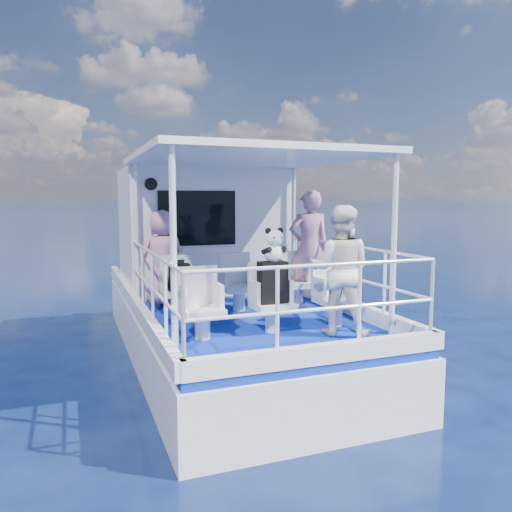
{
  "coord_description": "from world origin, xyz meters",
  "views": [
    {
      "loc": [
        -2.35,
        -6.76,
        2.56
      ],
      "look_at": [
        0.05,
        -0.4,
        1.78
      ],
      "focal_mm": 35.0,
      "sensor_mm": 36.0,
      "label": 1
    }
  ],
  "objects_px": {
    "passenger_stbd_aft": "(340,270)",
    "panda": "(274,245)",
    "passenger_port_fwd": "(163,258)",
    "backpack_center": "(272,282)"
  },
  "relations": [
    {
      "from": "backpack_center",
      "to": "passenger_stbd_aft",
      "type": "bearing_deg",
      "value": -22.77
    },
    {
      "from": "passenger_port_fwd",
      "to": "passenger_stbd_aft",
      "type": "xyz_separation_m",
      "value": [
        1.75,
        -2.38,
        0.04
      ]
    },
    {
      "from": "backpack_center",
      "to": "passenger_port_fwd",
      "type": "bearing_deg",
      "value": 115.6
    },
    {
      "from": "passenger_stbd_aft",
      "to": "passenger_port_fwd",
      "type": "bearing_deg",
      "value": -18.44
    },
    {
      "from": "panda",
      "to": "passenger_port_fwd",
      "type": "bearing_deg",
      "value": 115.64
    },
    {
      "from": "passenger_port_fwd",
      "to": "backpack_center",
      "type": "distance_m",
      "value": 2.29
    },
    {
      "from": "passenger_port_fwd",
      "to": "backpack_center",
      "type": "height_order",
      "value": "passenger_port_fwd"
    },
    {
      "from": "passenger_stbd_aft",
      "to": "panda",
      "type": "distance_m",
      "value": 0.87
    },
    {
      "from": "backpack_center",
      "to": "panda",
      "type": "height_order",
      "value": "panda"
    },
    {
      "from": "passenger_stbd_aft",
      "to": "backpack_center",
      "type": "distance_m",
      "value": 0.84
    }
  ]
}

